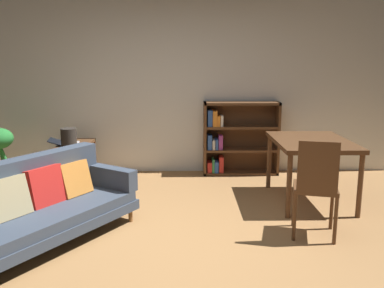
% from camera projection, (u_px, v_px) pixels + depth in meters
% --- Properties ---
extents(ground_plane, '(8.16, 8.16, 0.00)m').
position_uv_depth(ground_plane, '(173.00, 247.00, 3.83)').
color(ground_plane, '#9E7042').
extents(back_wall_panel, '(6.80, 0.10, 2.70)m').
position_uv_depth(back_wall_panel, '(178.00, 83.00, 6.20)').
color(back_wall_panel, silver).
rests_on(back_wall_panel, ground_plane).
extents(fabric_couch, '(1.71, 2.06, 0.79)m').
position_uv_depth(fabric_couch, '(32.00, 206.00, 3.84)').
color(fabric_couch, brown).
rests_on(fabric_couch, ground_plane).
extents(media_console, '(0.40, 1.18, 0.57)m').
position_uv_depth(media_console, '(72.00, 168.00, 5.53)').
color(media_console, '#56351E').
rests_on(media_console, ground_plane).
extents(open_laptop, '(0.42, 0.36, 0.08)m').
position_uv_depth(open_laptop, '(65.00, 143.00, 5.59)').
color(open_laptop, silver).
rests_on(open_laptop, media_console).
extents(desk_speaker, '(0.20, 0.20, 0.28)m').
position_uv_depth(desk_speaker, '(69.00, 139.00, 5.25)').
color(desk_speaker, '#2D2823').
rests_on(desk_speaker, media_console).
extents(dining_table, '(0.87, 1.19, 0.76)m').
position_uv_depth(dining_table, '(311.00, 146.00, 4.95)').
color(dining_table, '#56351E').
rests_on(dining_table, ground_plane).
extents(dining_chair_near, '(0.49, 0.48, 0.97)m').
position_uv_depth(dining_chair_near, '(316.00, 183.00, 3.93)').
color(dining_chair_near, '#56351E').
rests_on(dining_chair_near, ground_plane).
extents(bookshelf, '(1.11, 0.29, 1.08)m').
position_uv_depth(bookshelf, '(236.00, 139.00, 6.22)').
color(bookshelf, '#56351E').
rests_on(bookshelf, ground_plane).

